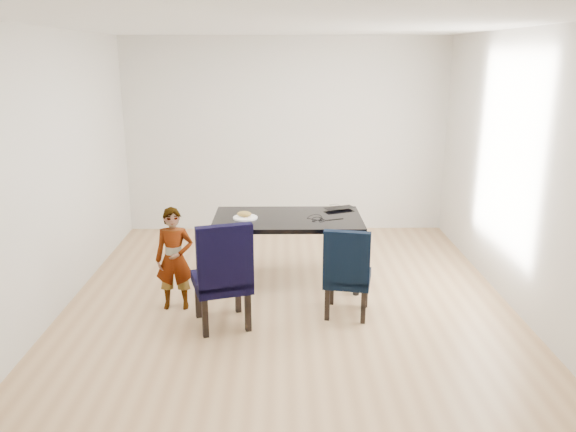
{
  "coord_description": "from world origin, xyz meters",
  "views": [
    {
      "loc": [
        -0.07,
        -5.35,
        2.45
      ],
      "look_at": [
        0.0,
        0.2,
        0.85
      ],
      "focal_mm": 35.0,
      "sensor_mm": 36.0,
      "label": 1
    }
  ],
  "objects_px": {
    "chair_left": "(221,273)",
    "laptop": "(337,207)",
    "plate": "(245,218)",
    "child": "(175,259)",
    "dining_table": "(288,250)",
    "chair_right": "(348,270)"
  },
  "relations": [
    {
      "from": "plate",
      "to": "laptop",
      "type": "relative_size",
      "value": 0.78
    },
    {
      "from": "child",
      "to": "laptop",
      "type": "xyz_separation_m",
      "value": [
        1.69,
        1.0,
        0.25
      ]
    },
    {
      "from": "chair_left",
      "to": "dining_table",
      "type": "bearing_deg",
      "value": 41.72
    },
    {
      "from": "chair_left",
      "to": "laptop",
      "type": "distance_m",
      "value": 1.84
    },
    {
      "from": "chair_left",
      "to": "child",
      "type": "relative_size",
      "value": 1.0
    },
    {
      "from": "dining_table",
      "to": "laptop",
      "type": "bearing_deg",
      "value": 31.47
    },
    {
      "from": "chair_left",
      "to": "plate",
      "type": "bearing_deg",
      "value": 63.54
    },
    {
      "from": "child",
      "to": "laptop",
      "type": "height_order",
      "value": "child"
    },
    {
      "from": "dining_table",
      "to": "chair_right",
      "type": "relative_size",
      "value": 1.78
    },
    {
      "from": "chair_right",
      "to": "laptop",
      "type": "relative_size",
      "value": 2.64
    },
    {
      "from": "plate",
      "to": "laptop",
      "type": "xyz_separation_m",
      "value": [
        1.03,
        0.39,
        0.01
      ]
    },
    {
      "from": "child",
      "to": "plate",
      "type": "height_order",
      "value": "child"
    },
    {
      "from": "chair_left",
      "to": "chair_right",
      "type": "relative_size",
      "value": 1.15
    },
    {
      "from": "chair_left",
      "to": "laptop",
      "type": "bearing_deg",
      "value": 32.08
    },
    {
      "from": "child",
      "to": "laptop",
      "type": "distance_m",
      "value": 1.98
    },
    {
      "from": "dining_table",
      "to": "chair_left",
      "type": "bearing_deg",
      "value": -121.48
    },
    {
      "from": "plate",
      "to": "laptop",
      "type": "height_order",
      "value": "laptop"
    },
    {
      "from": "dining_table",
      "to": "chair_right",
      "type": "distance_m",
      "value": 0.99
    },
    {
      "from": "dining_table",
      "to": "laptop",
      "type": "distance_m",
      "value": 0.77
    },
    {
      "from": "dining_table",
      "to": "plate",
      "type": "relative_size",
      "value": 6.05
    },
    {
      "from": "laptop",
      "to": "chair_left",
      "type": "bearing_deg",
      "value": 26.7
    },
    {
      "from": "plate",
      "to": "child",
      "type": "bearing_deg",
      "value": -137.3
    }
  ]
}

